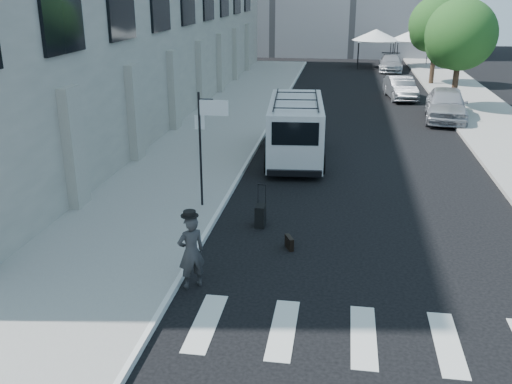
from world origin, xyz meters
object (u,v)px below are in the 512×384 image
(businessman, at_px, (191,252))
(parked_car_a, at_px, (446,104))
(suitcase, at_px, (260,216))
(cargo_van, at_px, (296,129))
(parked_car_b, at_px, (401,88))
(parked_car_c, at_px, (391,63))
(briefcase, at_px, (289,243))

(businessman, distance_m, parked_car_a, 20.78)
(businessman, distance_m, suitcase, 3.92)
(businessman, distance_m, cargo_van, 10.97)
(cargo_van, distance_m, parked_car_a, 10.75)
(cargo_van, height_order, parked_car_b, cargo_van)
(parked_car_c, bearing_deg, briefcase, -94.80)
(briefcase, xyz_separation_m, cargo_van, (-0.61, 8.51, 1.04))
(suitcase, bearing_deg, parked_car_c, 81.83)
(cargo_van, distance_m, parked_car_c, 27.24)
(briefcase, relative_size, parked_car_b, 0.11)
(cargo_van, bearing_deg, suitcase, -97.44)
(businessman, height_order, briefcase, businessman)
(parked_car_a, bearing_deg, cargo_van, -124.77)
(briefcase, bearing_deg, parked_car_c, 58.69)
(suitcase, xyz_separation_m, cargo_van, (0.36, 7.13, 0.89))
(suitcase, height_order, cargo_van, cargo_van)
(parked_car_a, bearing_deg, briefcase, -104.93)
(briefcase, bearing_deg, parked_car_b, 54.92)
(suitcase, bearing_deg, cargo_van, 88.77)
(parked_car_b, bearing_deg, businessman, -112.11)
(businessman, distance_m, briefcase, 3.18)
(briefcase, bearing_deg, businessman, -153.66)
(suitcase, xyz_separation_m, parked_car_b, (5.62, 21.11, 0.36))
(businessman, bearing_deg, parked_car_c, -137.37)
(parked_car_b, bearing_deg, briefcase, -108.80)
(parked_car_b, xyz_separation_m, parked_car_c, (0.24, 12.70, -0.02))
(parked_car_c, bearing_deg, cargo_van, -98.53)
(businessman, height_order, parked_car_c, businessman)
(businessman, relative_size, cargo_van, 0.28)
(parked_car_b, bearing_deg, parked_car_c, 81.79)
(parked_car_b, relative_size, parked_car_c, 0.90)
(briefcase, distance_m, parked_car_b, 22.96)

